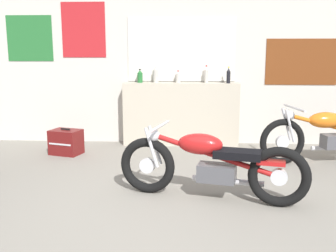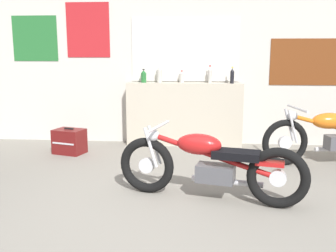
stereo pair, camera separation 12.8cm
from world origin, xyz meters
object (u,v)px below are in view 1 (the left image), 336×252
(bottle_leftmost, at_px, (140,77))
(bottle_rightmost, at_px, (228,76))
(motorcycle_red, at_px, (210,164))
(bottle_center, at_px, (178,77))
(bottle_left_center, at_px, (156,75))
(hard_case_darkred, at_px, (66,142))
(bottle_right_center, at_px, (206,75))
(motorcycle_orange, at_px, (333,135))

(bottle_leftmost, relative_size, bottle_rightmost, 0.83)
(motorcycle_red, bearing_deg, bottle_rightmost, 80.58)
(bottle_leftmost, relative_size, bottle_center, 1.11)
(bottle_rightmost, height_order, motorcycle_red, bottle_rightmost)
(bottle_left_center, height_order, bottle_rightmost, bottle_left_center)
(bottle_left_center, xyz_separation_m, hard_case_darkred, (-1.31, -0.74, -0.97))
(bottle_leftmost, relative_size, bottle_left_center, 0.78)
(bottle_left_center, bearing_deg, bottle_rightmost, -3.83)
(bottle_leftmost, bearing_deg, bottle_left_center, 2.57)
(bottle_left_center, xyz_separation_m, motorcycle_red, (0.78, -2.48, -0.78))
(bottle_right_center, height_order, motorcycle_orange, bottle_right_center)
(bottle_rightmost, distance_m, motorcycle_red, 2.55)
(bottle_rightmost, distance_m, motorcycle_orange, 1.82)
(bottle_left_center, distance_m, hard_case_darkred, 1.79)
(bottle_leftmost, relative_size, motorcycle_red, 0.11)
(bottle_left_center, height_order, bottle_right_center, bottle_right_center)
(motorcycle_red, bearing_deg, motorcycle_orange, 39.98)
(bottle_center, distance_m, bottle_right_center, 0.46)
(bottle_right_center, relative_size, bottle_rightmost, 1.07)
(hard_case_darkred, bearing_deg, motorcycle_orange, -3.74)
(hard_case_darkred, bearing_deg, bottle_rightmost, 14.87)
(bottle_left_center, height_order, bottle_center, bottle_left_center)
(bottle_center, xyz_separation_m, hard_case_darkred, (-1.68, -0.76, -0.93))
(motorcycle_orange, bearing_deg, bottle_leftmost, 160.79)
(bottle_center, bearing_deg, bottle_leftmost, -177.41)
(bottle_right_center, bearing_deg, bottle_rightmost, -11.66)
(bottle_left_center, xyz_separation_m, motorcycle_orange, (2.55, -0.99, -0.76))
(bottle_left_center, relative_size, bottle_right_center, 0.99)
(hard_case_darkred, bearing_deg, bottle_leftmost, 34.69)
(bottle_leftmost, height_order, bottle_center, bottle_leftmost)
(bottle_rightmost, relative_size, motorcycle_orange, 0.13)
(bottle_rightmost, xyz_separation_m, hard_case_darkred, (-2.49, -0.66, -0.96))
(bottle_leftmost, height_order, bottle_rightmost, bottle_rightmost)
(motorcycle_orange, bearing_deg, motorcycle_red, -140.02)
(bottle_center, xyz_separation_m, bottle_right_center, (0.46, -0.02, 0.04))
(bottle_leftmost, distance_m, bottle_center, 0.63)
(bottle_leftmost, height_order, motorcycle_orange, bottle_leftmost)
(bottle_left_center, distance_m, bottle_right_center, 0.82)
(bottle_left_center, distance_m, motorcycle_red, 2.71)
(bottle_right_center, distance_m, motorcycle_red, 2.59)
(bottle_left_center, bearing_deg, motorcycle_orange, -21.23)
(bottle_right_center, bearing_deg, motorcycle_orange, -29.69)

